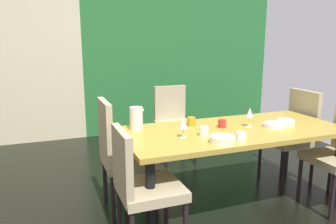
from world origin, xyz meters
The scene contains 17 objects.
ground_plane centered at (0.00, 0.00, -0.01)m, with size 6.25×5.42×0.02m, color black.
garden_window_panel centered at (1.48, 2.66, 1.34)m, with size 3.30×0.10×2.68m, color #24672F.
dining_table centered at (0.78, -0.14, 0.66)m, with size 1.96×0.89×0.74m.
chair_right_far centered at (1.72, 0.16, 0.54)m, with size 0.44×0.44×0.98m.
chair_left_far centered at (-0.17, 0.16, 0.55)m, with size 0.45×0.44×1.01m.
chair_head_far centered at (0.76, 1.23, 0.53)m, with size 0.44×0.45×0.93m.
chair_left_near centered at (-0.16, -0.45, 0.52)m, with size 0.45×0.44×0.92m.
wine_glass_north centered at (0.26, -0.23, 0.86)m, with size 0.07×0.07×0.16m.
wine_glass_near_window centered at (0.94, -0.13, 0.87)m, with size 0.06×0.06×0.17m.
serving_bowl_near_shelf centered at (1.14, -0.22, 0.76)m, with size 0.19×0.19×0.04m, color white.
serving_bowl_corner centered at (1.28, -0.21, 0.77)m, with size 0.16×0.16×0.05m, color #F4F0C9.
serving_bowl_west centered at (0.48, -0.46, 0.77)m, with size 0.19×0.19×0.05m, color #E6F0C5.
cup_south centered at (0.43, -0.24, 0.78)m, with size 0.07×0.07×0.07m, color white.
cup_left centered at (0.70, -0.07, 0.78)m, with size 0.07×0.07×0.07m, color red.
cup_rear centered at (0.63, -0.48, 0.78)m, with size 0.08×0.08×0.07m, color white.
cup_center centered at (0.48, 0.09, 0.78)m, with size 0.08×0.08×0.08m, color #AA8A1E.
pitcher_front centered at (-0.02, 0.14, 0.84)m, with size 0.13×0.11×0.20m.
Camera 1 is at (-0.74, -2.51, 1.49)m, focal length 35.00 mm.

